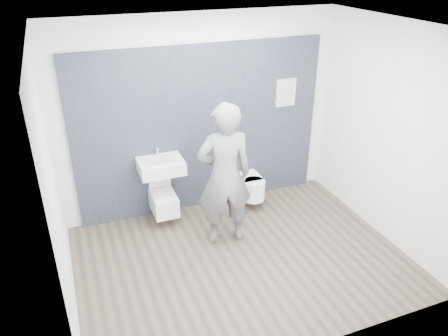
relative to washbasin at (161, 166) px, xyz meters
name	(u,v)px	position (x,y,z in m)	size (l,w,h in m)	color
ground	(241,259)	(0.68, -1.21, -0.87)	(4.00, 4.00, 0.00)	brown
room_shell	(244,130)	(0.68, -1.21, 0.87)	(4.00, 4.00, 4.00)	white
tile_wall	(204,202)	(0.68, 0.26, -0.87)	(3.60, 0.06, 2.40)	black
washbasin	(161,166)	(0.00, 0.00, 0.00)	(0.60, 0.45, 0.45)	white
toilet_square	(164,201)	(0.00, -0.01, -0.55)	(0.33, 0.48, 0.64)	white
toilet_rounded	(251,187)	(1.32, -0.06, -0.55)	(0.33, 0.57, 0.31)	white
info_placard	(280,189)	(1.97, 0.21, -0.87)	(0.31, 0.03, 0.41)	white
visitor	(225,176)	(0.63, -0.74, 0.09)	(0.70, 0.46, 1.92)	slate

